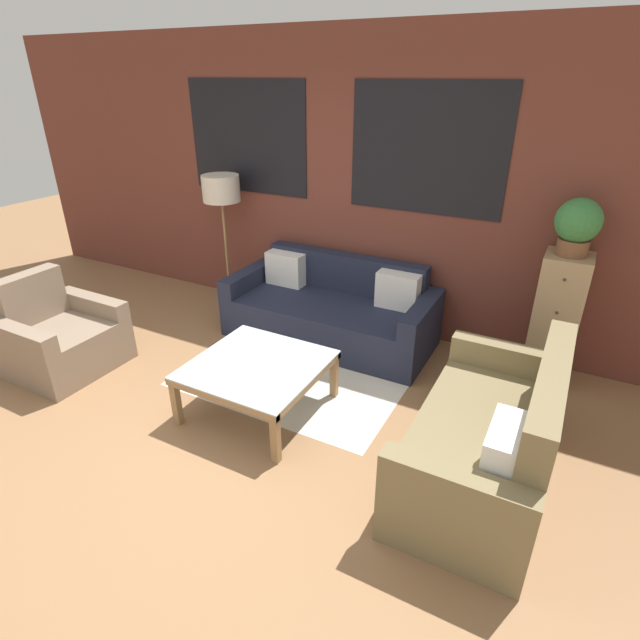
{
  "coord_description": "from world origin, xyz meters",
  "views": [
    {
      "loc": [
        2.27,
        -2.02,
        2.4
      ],
      "look_at": [
        0.51,
        1.25,
        0.55
      ],
      "focal_mm": 28.0,
      "sensor_mm": 36.0,
      "label": 1
    }
  ],
  "objects_px": {
    "armchair_corner": "(61,339)",
    "potted_plant": "(578,225)",
    "settee_vintage": "(489,441)",
    "coffee_table": "(257,370)",
    "drawer_cabinet": "(555,319)",
    "floor_lamp": "(221,194)",
    "couch_dark": "(331,312)"
  },
  "relations": [
    {
      "from": "floor_lamp",
      "to": "potted_plant",
      "type": "bearing_deg",
      "value": 1.2
    },
    {
      "from": "armchair_corner",
      "to": "drawer_cabinet",
      "type": "distance_m",
      "value": 4.28
    },
    {
      "from": "coffee_table",
      "to": "potted_plant",
      "type": "xyz_separation_m",
      "value": [
        1.93,
        1.57,
        1.0
      ]
    },
    {
      "from": "settee_vintage",
      "to": "drawer_cabinet",
      "type": "bearing_deg",
      "value": 82.38
    },
    {
      "from": "settee_vintage",
      "to": "coffee_table",
      "type": "distance_m",
      "value": 1.73
    },
    {
      "from": "coffee_table",
      "to": "couch_dark",
      "type": "bearing_deg",
      "value": 92.02
    },
    {
      "from": "potted_plant",
      "to": "couch_dark",
      "type": "bearing_deg",
      "value": -173.55
    },
    {
      "from": "drawer_cabinet",
      "to": "settee_vintage",
      "type": "bearing_deg",
      "value": -97.62
    },
    {
      "from": "armchair_corner",
      "to": "potted_plant",
      "type": "xyz_separation_m",
      "value": [
        3.85,
        1.85,
        1.08
      ]
    },
    {
      "from": "couch_dark",
      "to": "floor_lamp",
      "type": "distance_m",
      "value": 1.7
    },
    {
      "from": "couch_dark",
      "to": "armchair_corner",
      "type": "height_order",
      "value": "armchair_corner"
    },
    {
      "from": "couch_dark",
      "to": "armchair_corner",
      "type": "relative_size",
      "value": 2.34
    },
    {
      "from": "floor_lamp",
      "to": "drawer_cabinet",
      "type": "height_order",
      "value": "floor_lamp"
    },
    {
      "from": "potted_plant",
      "to": "armchair_corner",
      "type": "bearing_deg",
      "value": -154.26
    },
    {
      "from": "coffee_table",
      "to": "potted_plant",
      "type": "height_order",
      "value": "potted_plant"
    },
    {
      "from": "coffee_table",
      "to": "floor_lamp",
      "type": "bearing_deg",
      "value": 133.52
    },
    {
      "from": "floor_lamp",
      "to": "potted_plant",
      "type": "distance_m",
      "value": 3.35
    },
    {
      "from": "coffee_table",
      "to": "drawer_cabinet",
      "type": "xyz_separation_m",
      "value": [
        1.93,
        1.57,
        0.2
      ]
    },
    {
      "from": "armchair_corner",
      "to": "potted_plant",
      "type": "relative_size",
      "value": 1.93
    },
    {
      "from": "floor_lamp",
      "to": "potted_plant",
      "type": "relative_size",
      "value": 3.28
    },
    {
      "from": "floor_lamp",
      "to": "settee_vintage",
      "type": "bearing_deg",
      "value": -24.57
    },
    {
      "from": "settee_vintage",
      "to": "drawer_cabinet",
      "type": "height_order",
      "value": "drawer_cabinet"
    },
    {
      "from": "coffee_table",
      "to": "potted_plant",
      "type": "relative_size",
      "value": 2.15
    },
    {
      "from": "armchair_corner",
      "to": "potted_plant",
      "type": "distance_m",
      "value": 4.4
    },
    {
      "from": "armchair_corner",
      "to": "settee_vintage",
      "type": "bearing_deg",
      "value": 5.41
    },
    {
      "from": "armchair_corner",
      "to": "potted_plant",
      "type": "height_order",
      "value": "potted_plant"
    },
    {
      "from": "settee_vintage",
      "to": "armchair_corner",
      "type": "relative_size",
      "value": 1.86
    },
    {
      "from": "armchair_corner",
      "to": "drawer_cabinet",
      "type": "relative_size",
      "value": 0.77
    },
    {
      "from": "potted_plant",
      "to": "settee_vintage",
      "type": "bearing_deg",
      "value": -97.62
    },
    {
      "from": "armchair_corner",
      "to": "drawer_cabinet",
      "type": "xyz_separation_m",
      "value": [
        3.85,
        1.85,
        0.28
      ]
    },
    {
      "from": "settee_vintage",
      "to": "armchair_corner",
      "type": "height_order",
      "value": "settee_vintage"
    },
    {
      "from": "armchair_corner",
      "to": "coffee_table",
      "type": "relative_size",
      "value": 0.9
    }
  ]
}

